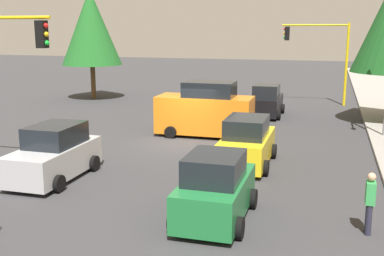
% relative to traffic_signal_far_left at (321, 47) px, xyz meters
% --- Properties ---
extents(ground_plane, '(120.00, 120.00, 0.00)m').
position_rel_traffic_signal_far_left_xyz_m(ground_plane, '(14.00, -5.70, -4.03)').
color(ground_plane, '#353538').
extents(traffic_signal_far_left, '(0.36, 4.59, 5.70)m').
position_rel_traffic_signal_far_left_xyz_m(traffic_signal_far_left, '(0.00, 0.00, 0.00)').
color(traffic_signal_far_left, yellow).
rests_on(traffic_signal_far_left, ground).
extents(tree_opposite_side, '(4.49, 4.49, 8.23)m').
position_rel_traffic_signal_far_left_xyz_m(tree_opposite_side, '(2.00, -16.70, 1.37)').
color(tree_opposite_side, brown).
rests_on(tree_opposite_side, ground).
extents(delivery_van_orange, '(2.22, 4.80, 2.77)m').
position_rel_traffic_signal_far_left_xyz_m(delivery_van_orange, '(12.00, -5.18, -2.75)').
color(delivery_van_orange, orange).
rests_on(delivery_van_orange, ground).
extents(car_silver, '(4.06, 2.09, 1.98)m').
position_rel_traffic_signal_far_left_xyz_m(car_silver, '(20.25, -8.70, -3.14)').
color(car_silver, '#B2B5BA').
rests_on(car_silver, ground).
extents(car_yellow, '(4.09, 2.05, 1.98)m').
position_rel_traffic_signal_far_left_xyz_m(car_yellow, '(16.60, -2.26, -3.14)').
color(car_yellow, yellow).
rests_on(car_yellow, ground).
extents(car_black, '(3.77, 2.00, 1.98)m').
position_rel_traffic_signal_far_left_xyz_m(car_black, '(5.63, -2.94, -3.14)').
color(car_black, black).
rests_on(car_black, ground).
extents(car_green, '(3.65, 2.01, 1.98)m').
position_rel_traffic_signal_far_left_xyz_m(car_green, '(22.33, -2.18, -3.14)').
color(car_green, '#1E7238').
rests_on(car_green, ground).
extents(pedestrian_crossing, '(0.40, 0.24, 1.70)m').
position_rel_traffic_signal_far_left_xyz_m(pedestrian_crossing, '(22.12, 1.97, -3.13)').
color(pedestrian_crossing, '#262638').
rests_on(pedestrian_crossing, ground).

